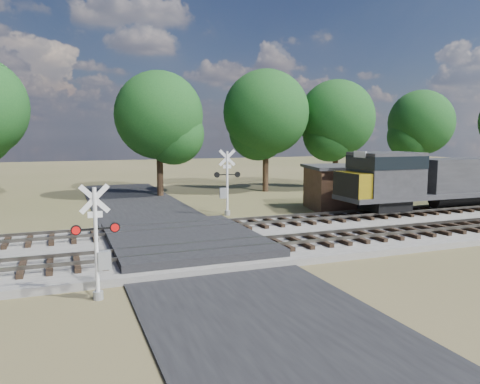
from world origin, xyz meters
name	(u,v)px	position (x,y,z in m)	size (l,w,h in m)	color
ground	(186,249)	(0.00, 0.00, 0.00)	(160.00, 160.00, 0.00)	#494C28
ballast_bed	(357,229)	(10.00, 0.50, 0.15)	(140.00, 10.00, 0.30)	gray
road	(186,249)	(0.00, 0.00, 0.04)	(7.00, 60.00, 0.08)	black
crossing_panel	(184,241)	(0.00, 0.50, 0.32)	(7.00, 9.00, 0.62)	#262628
track_near	(263,245)	(3.12, -2.00, 0.41)	(140.00, 2.60, 0.33)	black
track_far	(227,225)	(3.12, 3.00, 0.41)	(140.00, 2.60, 0.33)	black
crossing_signal_near	(99,252)	(-4.38, -5.57, 1.61)	(1.56, 0.34, 3.88)	silver
crossing_signal_far	(226,188)	(4.92, 8.28, 1.86)	(1.79, 0.46, 4.46)	silver
equipment_shed	(340,187)	(13.52, 7.63, 1.63)	(5.63, 5.63, 3.22)	#432E1C
treeline	(209,117)	(7.37, 19.77, 7.04)	(84.79, 10.70, 11.59)	black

